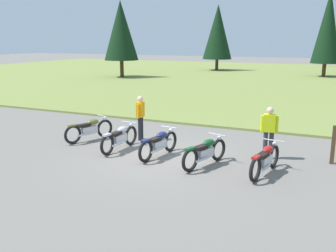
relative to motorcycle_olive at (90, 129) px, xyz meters
name	(u,v)px	position (x,y,z in m)	size (l,w,h in m)	color
ground_plane	(160,157)	(3.29, -0.75, -0.44)	(140.00, 140.00, 0.00)	slate
grass_moorland	(280,78)	(3.29, 25.89, -0.39)	(80.00, 44.00, 0.10)	olive
motorcycle_olive	(90,129)	(0.00, 0.00, 0.00)	(0.93, 2.00, 0.88)	black
motorcycle_silver	(120,137)	(1.68, -0.59, 0.00)	(0.62, 2.10, 0.88)	black
motorcycle_navy	(159,143)	(3.23, -0.72, 0.00)	(0.62, 2.09, 0.88)	black
motorcycle_british_green	(205,152)	(4.89, -0.99, 0.00)	(0.86, 2.03, 0.88)	black
motorcycle_red	(265,159)	(6.67, -0.99, 0.00)	(0.66, 2.08, 0.88)	black
rider_checking_bike	(140,115)	(1.69, 0.89, 0.51)	(0.28, 0.54, 1.67)	black
rider_near_row_end	(269,130)	(6.48, 0.51, 0.51)	(0.54, 0.29, 1.67)	#2D2D38
trail_marker_post	(333,145)	(8.37, 0.80, 0.16)	(0.12, 0.12, 1.19)	#47331E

